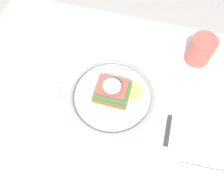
# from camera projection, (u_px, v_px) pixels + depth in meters

# --- Properties ---
(ground_plane) EXTENTS (6.00, 6.00, 0.00)m
(ground_plane) POSITION_uv_depth(u_px,v_px,m) (116.00, 166.00, 1.26)
(ground_plane) COLOR #9E9993
(dining_table) EXTENTS (1.03, 0.77, 0.75)m
(dining_table) POSITION_uv_depth(u_px,v_px,m) (119.00, 132.00, 0.70)
(dining_table) COLOR beige
(dining_table) RESTS_ON ground_plane
(plate) EXTENTS (0.24, 0.24, 0.02)m
(plate) POSITION_uv_depth(u_px,v_px,m) (112.00, 96.00, 0.62)
(plate) COLOR white
(plate) RESTS_ON dining_table
(sandwich) EXTENTS (0.13, 0.09, 0.07)m
(sandwich) POSITION_uv_depth(u_px,v_px,m) (113.00, 90.00, 0.59)
(sandwich) COLOR brown
(sandwich) RESTS_ON plate
(fork) EXTENTS (0.05, 0.14, 0.00)m
(fork) POSITION_uv_depth(u_px,v_px,m) (60.00, 81.00, 0.65)
(fork) COLOR silver
(fork) RESTS_ON dining_table
(knife) EXTENTS (0.02, 0.20, 0.01)m
(knife) POSITION_uv_depth(u_px,v_px,m) (170.00, 116.00, 0.60)
(knife) COLOR #2D2D2D
(knife) RESTS_ON dining_table
(cup) EXTENTS (0.08, 0.08, 0.09)m
(cup) POSITION_uv_depth(u_px,v_px,m) (201.00, 49.00, 0.65)
(cup) COLOR #AD5147
(cup) RESTS_ON dining_table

